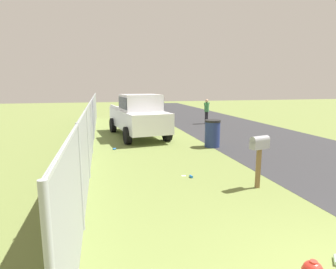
{
  "coord_description": "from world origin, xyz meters",
  "views": [
    {
      "loc": [
        -2.06,
        3.0,
        2.54
      ],
      "look_at": [
        4.9,
        1.32,
        1.25
      ],
      "focal_mm": 29.64,
      "sensor_mm": 36.0,
      "label": 1
    }
  ],
  "objects_px": {
    "pickup_truck": "(138,115)",
    "trash_bin": "(212,133)",
    "pedestrian": "(207,110)",
    "mailbox": "(259,147)"
  },
  "relations": [
    {
      "from": "mailbox",
      "to": "trash_bin",
      "type": "xyz_separation_m",
      "value": [
        4.61,
        -0.7,
        -0.49
      ]
    },
    {
      "from": "pickup_truck",
      "to": "pedestrian",
      "type": "xyz_separation_m",
      "value": [
        3.59,
        -4.96,
        -0.18
      ]
    },
    {
      "from": "mailbox",
      "to": "pickup_truck",
      "type": "xyz_separation_m",
      "value": [
        7.57,
        1.97,
        0.05
      ]
    },
    {
      "from": "mailbox",
      "to": "pedestrian",
      "type": "relative_size",
      "value": 0.82
    },
    {
      "from": "pickup_truck",
      "to": "trash_bin",
      "type": "distance_m",
      "value": 4.01
    },
    {
      "from": "trash_bin",
      "to": "mailbox",
      "type": "bearing_deg",
      "value": 171.4
    },
    {
      "from": "mailbox",
      "to": "pedestrian",
      "type": "xyz_separation_m",
      "value": [
        11.16,
        -3.0,
        -0.12
      ]
    },
    {
      "from": "pickup_truck",
      "to": "trash_bin",
      "type": "xyz_separation_m",
      "value": [
        -2.95,
        -2.66,
        -0.54
      ]
    },
    {
      "from": "mailbox",
      "to": "trash_bin",
      "type": "distance_m",
      "value": 4.69
    },
    {
      "from": "pickup_truck",
      "to": "pedestrian",
      "type": "distance_m",
      "value": 6.13
    }
  ]
}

